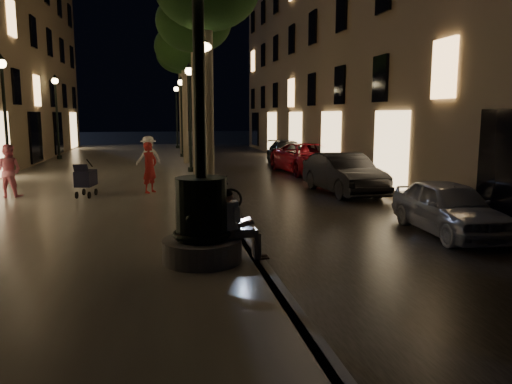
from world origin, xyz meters
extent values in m
plane|color=black|center=(0.00, 15.00, 0.00)|extent=(120.00, 120.00, 0.00)
cube|color=black|center=(3.00, 15.00, 0.01)|extent=(6.00, 45.00, 0.02)
cube|color=#635F58|center=(-4.00, 15.00, 0.10)|extent=(8.00, 45.00, 0.20)
cube|color=#59595B|center=(0.00, 15.00, 0.10)|extent=(0.25, 45.00, 0.20)
cube|color=#7C6C4D|center=(10.00, 18.00, 7.50)|extent=(8.00, 36.00, 15.00)
cylinder|color=#59595B|center=(-1.00, 2.00, 0.40)|extent=(1.40, 1.40, 0.40)
cylinder|color=black|center=(-1.00, 2.00, 1.15)|extent=(0.90, 0.90, 1.10)
torus|color=black|center=(-1.00, 2.00, 0.70)|extent=(1.04, 1.04, 0.10)
torus|color=black|center=(-1.00, 2.00, 1.55)|extent=(0.89, 0.89, 0.09)
cylinder|color=black|center=(-1.00, 2.00, 3.30)|extent=(0.20, 0.20, 3.20)
cube|color=tan|center=(-0.45, 2.00, 0.68)|extent=(0.34, 0.22, 0.17)
cube|color=white|center=(-0.51, 2.00, 1.00)|extent=(0.42, 0.24, 0.53)
sphere|color=tan|center=(-0.53, 2.00, 1.35)|extent=(0.20, 0.20, 0.20)
sphere|color=black|center=(-0.54, 2.00, 1.39)|extent=(0.20, 0.20, 0.20)
cube|color=tan|center=(-0.23, 1.92, 0.68)|extent=(0.43, 0.12, 0.13)
cube|color=tan|center=(-0.23, 2.08, 0.68)|extent=(0.43, 0.12, 0.13)
cube|color=tan|center=(-0.02, 1.92, 0.44)|extent=(0.12, 0.11, 0.48)
cube|color=tan|center=(-0.02, 2.08, 0.44)|extent=(0.12, 0.11, 0.48)
cube|color=black|center=(0.07, 1.92, 0.21)|extent=(0.24, 0.09, 0.03)
cube|color=black|center=(0.07, 2.08, 0.21)|extent=(0.24, 0.09, 0.03)
cube|color=black|center=(-0.21, 2.00, 0.76)|extent=(0.22, 0.31, 0.02)
cube|color=black|center=(-0.36, 2.00, 0.86)|extent=(0.08, 0.31, 0.20)
cube|color=#B2DDFF|center=(-0.34, 2.00, 0.86)|extent=(0.06, 0.28, 0.17)
cylinder|color=#6B604C|center=(-0.25, 8.00, 2.70)|extent=(0.28, 0.28, 5.00)
cylinder|color=#6B604C|center=(-0.20, 14.00, 2.75)|extent=(0.28, 0.28, 5.10)
ellipsoid|color=black|center=(-0.20, 14.00, 6.40)|extent=(3.00, 3.00, 2.40)
cylinder|color=#6B604C|center=(-0.30, 20.00, 2.65)|extent=(0.28, 0.28, 4.90)
ellipsoid|color=black|center=(-0.30, 20.00, 6.20)|extent=(3.00, 3.00, 2.40)
cylinder|color=#6B604C|center=(-0.22, 26.00, 2.80)|extent=(0.28, 0.28, 5.20)
ellipsoid|color=black|center=(-0.22, 26.00, 6.50)|extent=(3.00, 3.00, 2.40)
cylinder|color=black|center=(-0.30, 8.00, 0.30)|extent=(0.28, 0.28, 0.20)
cylinder|color=black|center=(-0.30, 8.00, 2.40)|extent=(0.12, 0.12, 4.40)
sphere|color=#FFD88C|center=(-0.30, 8.00, 4.65)|extent=(0.36, 0.36, 0.36)
cone|color=black|center=(-0.30, 8.00, 4.90)|extent=(0.30, 0.30, 0.22)
cylinder|color=black|center=(-0.30, 16.00, 0.30)|extent=(0.28, 0.28, 0.20)
cylinder|color=black|center=(-0.30, 16.00, 2.40)|extent=(0.12, 0.12, 4.40)
sphere|color=#FFD88C|center=(-0.30, 16.00, 4.65)|extent=(0.36, 0.36, 0.36)
cone|color=black|center=(-0.30, 16.00, 4.90)|extent=(0.30, 0.30, 0.22)
cylinder|color=black|center=(-0.30, 24.00, 0.30)|extent=(0.28, 0.28, 0.20)
cylinder|color=black|center=(-0.30, 24.00, 2.40)|extent=(0.12, 0.12, 4.40)
sphere|color=#FFD88C|center=(-0.30, 24.00, 4.65)|extent=(0.36, 0.36, 0.36)
cone|color=black|center=(-0.30, 24.00, 4.90)|extent=(0.30, 0.30, 0.22)
cylinder|color=black|center=(-0.30, 32.00, 0.30)|extent=(0.28, 0.28, 0.20)
cylinder|color=black|center=(-0.30, 32.00, 2.40)|extent=(0.12, 0.12, 4.40)
sphere|color=#FFD88C|center=(-0.30, 32.00, 4.65)|extent=(0.36, 0.36, 0.36)
cone|color=black|center=(-0.30, 32.00, 4.90)|extent=(0.30, 0.30, 0.22)
cylinder|color=black|center=(-7.40, 14.00, 0.30)|extent=(0.28, 0.28, 0.20)
cylinder|color=black|center=(-7.40, 14.00, 2.40)|extent=(0.12, 0.12, 4.40)
sphere|color=#FFD88C|center=(-7.40, 14.00, 4.65)|extent=(0.36, 0.36, 0.36)
cone|color=black|center=(-7.40, 14.00, 4.90)|extent=(0.30, 0.30, 0.22)
cylinder|color=black|center=(-7.40, 24.00, 0.30)|extent=(0.28, 0.28, 0.20)
cylinder|color=black|center=(-7.40, 24.00, 2.40)|extent=(0.12, 0.12, 4.40)
sphere|color=#FFD88C|center=(-7.40, 24.00, 4.65)|extent=(0.36, 0.36, 0.36)
cone|color=black|center=(-7.40, 24.00, 4.90)|extent=(0.30, 0.30, 0.22)
cube|color=black|center=(-3.99, 9.64, 0.80)|extent=(0.64, 0.89, 0.49)
cube|color=black|center=(-4.06, 9.27, 1.12)|extent=(0.46, 0.27, 0.32)
cylinder|color=black|center=(-4.24, 9.36, 0.31)|extent=(0.08, 0.22, 0.22)
cylinder|color=black|center=(-3.86, 9.29, 0.31)|extent=(0.08, 0.22, 0.22)
cylinder|color=black|center=(-4.11, 10.00, 0.31)|extent=(0.08, 0.22, 0.22)
cylinder|color=black|center=(-3.73, 9.93, 0.31)|extent=(0.08, 0.22, 0.22)
cylinder|color=black|center=(-3.90, 10.07, 1.23)|extent=(0.13, 0.48, 0.30)
imported|color=#A8A9B0|center=(4.92, 3.78, 0.63)|extent=(1.66, 3.77, 1.26)
imported|color=black|center=(4.64, 9.87, 0.71)|extent=(1.80, 4.43, 1.43)
imported|color=maroon|center=(5.20, 16.02, 0.71)|extent=(2.80, 5.28, 1.42)
imported|color=#292A2E|center=(5.20, 19.90, 0.66)|extent=(2.23, 4.71, 1.33)
imported|color=red|center=(-2.02, 10.15, 1.04)|extent=(0.69, 0.73, 1.68)
imported|color=pink|center=(-6.33, 10.06, 1.03)|extent=(0.94, 0.81, 1.66)
imported|color=white|center=(-2.12, 14.28, 1.05)|extent=(1.27, 1.10, 1.70)
imported|color=black|center=(-0.40, 6.69, 0.67)|extent=(1.84, 0.84, 0.93)
camera|label=1|loc=(-1.70, -6.60, 2.79)|focal=35.00mm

